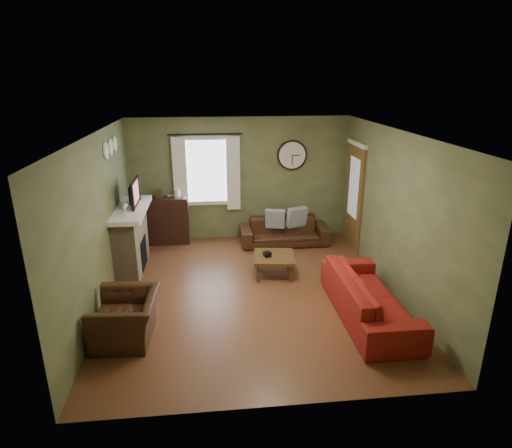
{
  "coord_description": "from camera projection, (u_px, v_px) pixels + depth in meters",
  "views": [
    {
      "loc": [
        -0.63,
        -6.27,
        3.39
      ],
      "look_at": [
        0.1,
        0.4,
        1.05
      ],
      "focal_mm": 30.0,
      "sensor_mm": 36.0,
      "label": 1
    }
  ],
  "objects": [
    {
      "name": "fireplace",
      "position": [
        131.0,
        241.0,
        7.75
      ],
      "size": [
        0.4,
        1.4,
        1.1
      ],
      "primitive_type": "cube",
      "color": "tan",
      "rests_on": "floor"
    },
    {
      "name": "wall_clock",
      "position": [
        292.0,
        155.0,
        8.98
      ],
      "size": [
        0.64,
        0.06,
        0.64
      ],
      "primitive_type": null,
      "color": "white",
      "rests_on": "wall_back"
    },
    {
      "name": "tissue_box",
      "position": [
        267.0,
        255.0,
        7.51
      ],
      "size": [
        0.15,
        0.15,
        0.09
      ],
      "primitive_type": "cube",
      "rotation": [
        0.0,
        0.0,
        0.39
      ],
      "color": "black",
      "rests_on": "coffee_table"
    },
    {
      "name": "sofa_red",
      "position": [
        369.0,
        296.0,
        6.27
      ],
      "size": [
        0.86,
        2.21,
        0.65
      ],
      "primitive_type": "imported",
      "rotation": [
        0.0,
        0.0,
        1.57
      ],
      "color": "maroon",
      "rests_on": "floor"
    },
    {
      "name": "wine_glass_b",
      "position": [
        126.0,
        209.0,
        7.12
      ],
      "size": [
        0.07,
        0.07,
        0.2
      ],
      "primitive_type": null,
      "color": "white",
      "rests_on": "mantel"
    },
    {
      "name": "wall_front",
      "position": [
        279.0,
        300.0,
        4.2
      ],
      "size": [
        4.6,
        0.0,
        2.6
      ],
      "primitive_type": "cube",
      "color": "#606A42",
      "rests_on": "ground"
    },
    {
      "name": "curtain_left",
      "position": [
        180.0,
        175.0,
        8.79
      ],
      "size": [
        0.28,
        0.04,
        1.55
      ],
      "primitive_type": "cube",
      "color": "white",
      "rests_on": "wall_back"
    },
    {
      "name": "door",
      "position": [
        354.0,
        197.0,
        8.69
      ],
      "size": [
        0.05,
        0.9,
        2.1
      ],
      "primitive_type": "cube",
      "color": "brown",
      "rests_on": "floor"
    },
    {
      "name": "wine_glass_a",
      "position": [
        125.0,
        211.0,
        7.03
      ],
      "size": [
        0.07,
        0.07,
        0.19
      ],
      "primitive_type": null,
      "color": "white",
      "rests_on": "mantel"
    },
    {
      "name": "window_pane",
      "position": [
        207.0,
        171.0,
        8.93
      ],
      "size": [
        1.0,
        0.02,
        1.3
      ],
      "primitive_type": null,
      "color": "silver",
      "rests_on": "wall_back"
    },
    {
      "name": "curtain_rod",
      "position": [
        205.0,
        134.0,
        8.58
      ],
      "size": [
        0.03,
        0.03,
        1.5
      ],
      "primitive_type": "cylinder",
      "color": "black",
      "rests_on": "wall_back"
    },
    {
      "name": "medallion_left",
      "position": [
        106.0,
        151.0,
        6.85
      ],
      "size": [
        0.28,
        0.28,
        0.03
      ],
      "primitive_type": "cylinder",
      "color": "white",
      "rests_on": "wall_left"
    },
    {
      "name": "medallion_right",
      "position": [
        115.0,
        144.0,
        7.5
      ],
      "size": [
        0.28,
        0.28,
        0.03
      ],
      "primitive_type": "cylinder",
      "color": "white",
      "rests_on": "wall_left"
    },
    {
      "name": "medallion_mid",
      "position": [
        111.0,
        147.0,
        7.18
      ],
      "size": [
        0.28,
        0.28,
        0.03
      ],
      "primitive_type": "cylinder",
      "color": "white",
      "rests_on": "wall_left"
    },
    {
      "name": "firebox",
      "position": [
        143.0,
        253.0,
        7.86
      ],
      "size": [
        0.04,
        0.6,
        0.55
      ],
      "primitive_type": "cube",
      "color": "black",
      "rests_on": "fireplace"
    },
    {
      "name": "pillow_left",
      "position": [
        275.0,
        219.0,
        8.94
      ],
      "size": [
        0.42,
        0.21,
        0.4
      ],
      "primitive_type": "cube",
      "rotation": [
        0.0,
        0.0,
        -0.25
      ],
      "color": "#8A9DA3",
      "rests_on": "sofa_brown"
    },
    {
      "name": "sofa_brown",
      "position": [
        284.0,
        231.0,
        9.04
      ],
      "size": [
        1.85,
        0.72,
        0.54
      ],
      "primitive_type": "imported",
      "color": "#371F12",
      "rests_on": "floor"
    },
    {
      "name": "armchair",
      "position": [
        126.0,
        318.0,
        5.74
      ],
      "size": [
        0.87,
        0.99,
        0.62
      ],
      "primitive_type": "imported",
      "rotation": [
        0.0,
        0.0,
        -1.61
      ],
      "color": "#371F12",
      "rests_on": "floor"
    },
    {
      "name": "mantel",
      "position": [
        130.0,
        210.0,
        7.56
      ],
      "size": [
        0.58,
        1.6,
        0.08
      ],
      "primitive_type": "cube",
      "color": "white",
      "rests_on": "fireplace"
    },
    {
      "name": "coffee_table",
      "position": [
        274.0,
        265.0,
        7.62
      ],
      "size": [
        0.77,
        0.77,
        0.37
      ],
      "primitive_type": null,
      "rotation": [
        0.0,
        0.0,
        -0.11
      ],
      "color": "#4E3419",
      "rests_on": "floor"
    },
    {
      "name": "bookshelf",
      "position": [
        169.0,
        220.0,
        9.0
      ],
      "size": [
        0.84,
        0.36,
        1.0
      ],
      "primitive_type": null,
      "color": "black",
      "rests_on": "floor"
    },
    {
      "name": "curtain_right",
      "position": [
        233.0,
        174.0,
        8.91
      ],
      "size": [
        0.28,
        0.04,
        1.55
      ],
      "primitive_type": "cube",
      "color": "white",
      "rests_on": "wall_back"
    },
    {
      "name": "ceiling",
      "position": [
        252.0,
        133.0,
        6.21
      ],
      "size": [
        4.6,
        5.2,
        0.0
      ],
      "primitive_type": "cube",
      "color": "white",
      "rests_on": "ground"
    },
    {
      "name": "pillow_right",
      "position": [
        297.0,
        217.0,
        9.04
      ],
      "size": [
        0.44,
        0.25,
        0.42
      ],
      "primitive_type": "cube",
      "rotation": [
        0.0,
        0.0,
        0.31
      ],
      "color": "#8A9DA3",
      "rests_on": "sofa_brown"
    },
    {
      "name": "wall_right",
      "position": [
        394.0,
        213.0,
        6.88
      ],
      "size": [
        0.0,
        5.2,
        2.6
      ],
      "primitive_type": "cube",
      "color": "#606A42",
      "rests_on": "ground"
    },
    {
      "name": "tv_screen",
      "position": [
        135.0,
        193.0,
        7.63
      ],
      "size": [
        0.02,
        0.62,
        0.36
      ],
      "primitive_type": "cube",
      "color": "#994C3F",
      "rests_on": "mantel"
    },
    {
      "name": "tv",
      "position": [
        131.0,
        196.0,
        7.64
      ],
      "size": [
        0.08,
        0.6,
        0.35
      ],
      "primitive_type": "imported",
      "rotation": [
        0.0,
        0.0,
        1.57
      ],
      "color": "black",
      "rests_on": "mantel"
    },
    {
      "name": "wall_left",
      "position": [
        100.0,
        223.0,
        6.41
      ],
      "size": [
        0.0,
        5.2,
        2.6
      ],
      "primitive_type": "cube",
      "color": "#606A42",
      "rests_on": "ground"
    },
    {
      "name": "wall_back",
      "position": [
        240.0,
        179.0,
        9.08
      ],
      "size": [
        4.6,
        0.0,
        2.6
      ],
      "primitive_type": "cube",
      "color": "#606A42",
      "rests_on": "ground"
    },
    {
      "name": "book",
      "position": [
        167.0,
        197.0,
        8.99
      ],
      "size": [
        0.22,
        0.25,
        0.02
      ],
      "primitive_type": "imported",
      "rotation": [
        0.0,
        0.0,
        0.31
      ],
      "color": "#4E3419",
      "rests_on": "bookshelf"
    },
    {
      "name": "floor",
      "position": [
        253.0,
        292.0,
        7.07
      ],
      "size": [
        4.6,
        5.2,
        0.0
      ],
      "primitive_type": "cube",
      "color": "brown",
      "rests_on": "ground"
    }
  ]
}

